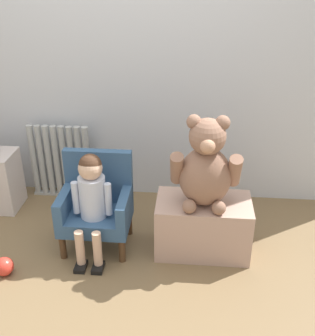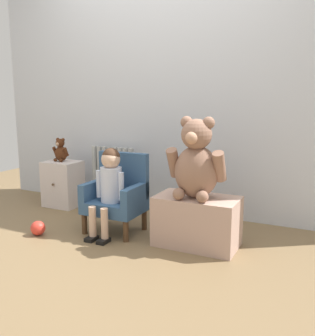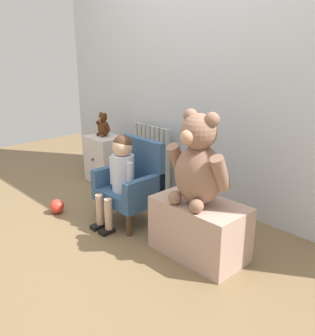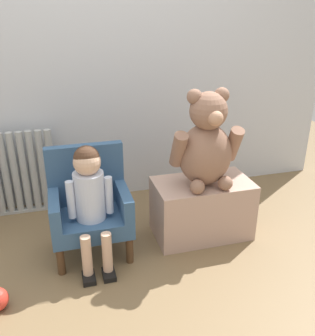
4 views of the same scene
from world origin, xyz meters
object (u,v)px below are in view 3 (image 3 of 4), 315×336
child_figure (121,168)px  large_teddy_bear (198,164)px  low_bench (199,229)px  toy_ball (57,206)px  child_armchair (132,183)px  small_teddy_bear (103,126)px  small_dresser (105,159)px  radiator (151,157)px

child_figure → large_teddy_bear: 0.73m
large_teddy_bear → low_bench: bearing=80.7°
child_figure → toy_ball: child_figure is taller
child_armchair → child_figure: size_ratio=0.91×
child_armchair → small_teddy_bear: size_ratio=2.73×
small_dresser → child_figure: child_figure is taller
child_armchair → small_teddy_bear: (-0.90, 0.39, 0.26)m
small_teddy_bear → child_armchair: bearing=-23.1°
radiator → low_bench: radiator is taller
small_teddy_bear → small_dresser: bearing=-30.2°
large_teddy_bear → small_teddy_bear: (-1.60, 0.43, -0.07)m
child_figure → small_teddy_bear: bearing=151.3°
large_teddy_bear → toy_ball: 1.38m
low_bench → small_teddy_bear: (-1.61, 0.41, 0.38)m
radiator → child_armchair: child_armchair is taller
small_dresser → child_armchair: 0.96m
radiator → low_bench: (1.13, -0.61, -0.11)m
toy_ball → small_teddy_bear: bearing=116.8°
low_bench → small_dresser: bearing=166.0°
small_dresser → small_teddy_bear: 0.33m
radiator → small_teddy_bear: bearing=-157.2°
small_dresser → toy_ball: small_dresser is taller
radiator → small_teddy_bear: (-0.48, -0.20, 0.26)m
child_figure → low_bench: 0.76m
radiator → child_armchair: 0.72m
radiator → low_bench: 1.29m
radiator → large_teddy_bear: large_teddy_bear is taller
child_armchair → child_figure: 0.18m
small_dresser → child_armchair: child_armchair is taller
low_bench → toy_ball: 1.28m
child_figure → toy_ball: bearing=-151.5°
low_bench → small_teddy_bear: size_ratio=2.59×
radiator → child_figure: child_figure is taller
small_dresser → small_teddy_bear: small_teddy_bear is taller
low_bench → large_teddy_bear: (-0.00, -0.03, 0.45)m
radiator → low_bench: bearing=-28.5°
small_dresser → toy_ball: size_ratio=3.92×
small_dresser → large_teddy_bear: large_teddy_bear is taller
radiator → toy_ball: size_ratio=5.18×
small_dresser → large_teddy_bear: bearing=-14.9°
radiator → toy_ball: bearing=-95.4°
child_armchair → radiator: bearing=125.6°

